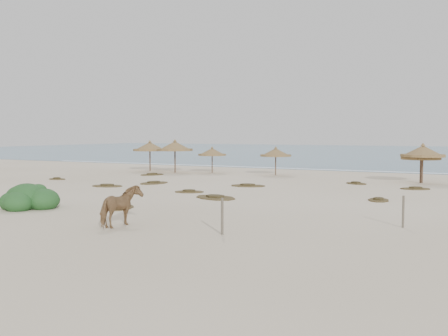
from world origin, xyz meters
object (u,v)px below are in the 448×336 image
(palapa_0, at_px, (150,147))
(palapa_1, at_px, (175,147))
(bush, at_px, (28,199))
(horse, at_px, (121,206))

(palapa_0, height_order, palapa_1, palapa_1)
(palapa_1, bearing_deg, bush, -75.79)
(palapa_1, height_order, horse, palapa_1)
(horse, bearing_deg, palapa_1, -60.63)
(palapa_0, relative_size, bush, 1.06)
(palapa_1, relative_size, bush, 1.24)
(palapa_0, xyz_separation_m, bush, (8.58, -22.00, -1.83))
(horse, bearing_deg, bush, -12.79)
(palapa_0, height_order, bush, palapa_0)
(palapa_1, bearing_deg, horse, -61.81)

